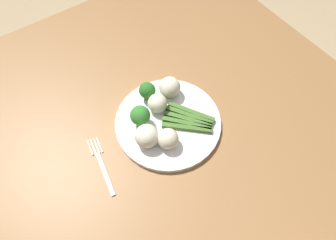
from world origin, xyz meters
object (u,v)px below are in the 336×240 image
(dining_table, at_px, (137,143))
(cauliflower_back_right, at_px, (146,137))
(cauliflower_mid, at_px, (168,139))
(cauliflower_right, at_px, (170,87))
(broccoli_outer_edge, at_px, (147,91))
(fork, at_px, (102,165))
(broccoli_front, at_px, (140,116))
(plate, at_px, (168,122))
(cauliflower_front_left, at_px, (157,103))
(asparagus_bundle, at_px, (188,120))

(dining_table, bearing_deg, cauliflower_back_right, -92.78)
(cauliflower_mid, bearing_deg, dining_table, 111.26)
(dining_table, bearing_deg, cauliflower_right, 9.76)
(dining_table, relative_size, broccoli_outer_edge, 22.78)
(cauliflower_mid, distance_m, fork, 0.18)
(cauliflower_back_right, bearing_deg, fork, 172.08)
(broccoli_front, relative_size, fork, 0.38)
(plate, xyz_separation_m, broccoli_outer_edge, (-0.00, 0.09, 0.04))
(cauliflower_right, bearing_deg, dining_table, -170.24)
(broccoli_front, bearing_deg, cauliflower_front_left, 12.84)
(plate, distance_m, fork, 0.20)
(cauliflower_mid, xyz_separation_m, fork, (-0.16, 0.05, -0.04))
(dining_table, relative_size, cauliflower_back_right, 20.76)
(fork, bearing_deg, cauliflower_right, -64.14)
(cauliflower_back_right, relative_size, cauliflower_front_left, 1.16)
(cauliflower_right, bearing_deg, fork, -163.88)
(dining_table, relative_size, cauliflower_right, 21.47)
(plate, relative_size, fork, 1.69)
(plate, relative_size, asparagus_bundle, 2.02)
(asparagus_bundle, bearing_deg, dining_table, 19.92)
(broccoli_front, bearing_deg, cauliflower_right, 16.93)
(dining_table, bearing_deg, broccoli_outer_edge, 31.44)
(fork, bearing_deg, dining_table, -57.75)
(dining_table, xyz_separation_m, asparagus_bundle, (0.12, -0.08, 0.12))
(dining_table, bearing_deg, plate, -31.43)
(plate, height_order, broccoli_outer_edge, broccoli_outer_edge)
(asparagus_bundle, relative_size, cauliflower_front_left, 2.67)
(broccoli_outer_edge, xyz_separation_m, fork, (-0.20, -0.10, -0.04))
(cauliflower_back_right, bearing_deg, cauliflower_right, 33.76)
(asparagus_bundle, bearing_deg, cauliflower_mid, 68.93)
(plate, distance_m, broccoli_front, 0.08)
(plate, xyz_separation_m, cauliflower_right, (0.05, 0.07, 0.04))
(asparagus_bundle, height_order, cauliflower_right, cauliflower_right)
(asparagus_bundle, xyz_separation_m, cauliflower_back_right, (-0.13, 0.01, 0.02))
(cauliflower_right, bearing_deg, broccoli_front, -163.07)
(cauliflower_right, xyz_separation_m, cauliflower_mid, (-0.09, -0.13, -0.00))
(asparagus_bundle, xyz_separation_m, broccoli_outer_edge, (-0.05, 0.12, 0.03))
(broccoli_front, xyz_separation_m, cauliflower_front_left, (0.06, 0.01, -0.01))
(cauliflower_back_right, height_order, cauliflower_mid, cauliflower_back_right)
(cauliflower_back_right, xyz_separation_m, cauliflower_mid, (0.04, -0.03, -0.00))
(broccoli_front, height_order, broccoli_outer_edge, broccoli_front)
(cauliflower_back_right, xyz_separation_m, cauliflower_front_left, (0.08, 0.07, -0.00))
(cauliflower_mid, bearing_deg, cauliflower_front_left, 70.11)
(cauliflower_right, xyz_separation_m, fork, (-0.26, -0.07, -0.04))
(asparagus_bundle, relative_size, cauliflower_back_right, 2.29)
(broccoli_front, distance_m, cauliflower_right, 0.12)
(dining_table, xyz_separation_m, cauliflower_right, (0.13, 0.02, 0.14))
(dining_table, distance_m, asparagus_bundle, 0.19)
(plate, xyz_separation_m, broccoli_front, (-0.06, 0.04, 0.04))
(dining_table, xyz_separation_m, fork, (-0.12, -0.05, 0.10))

